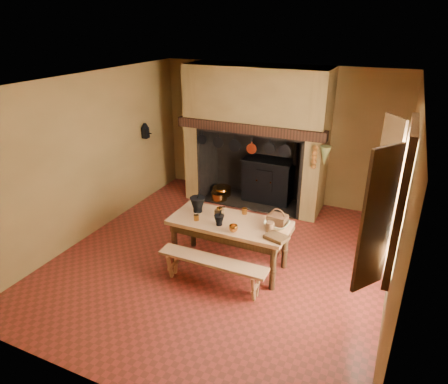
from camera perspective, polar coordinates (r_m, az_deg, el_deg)
name	(u,v)px	position (r m, az deg, el deg)	size (l,w,h in m)	color
floor	(221,258)	(6.60, -0.37, -9.48)	(5.50, 5.50, 0.00)	maroon
ceiling	(221,83)	(5.58, -0.45, 15.36)	(5.50, 5.50, 0.00)	silver
back_wall	(277,134)	(8.40, 7.57, 8.21)	(5.00, 0.02, 2.80)	olive
wall_left	(90,157)	(7.30, -18.59, 4.80)	(0.02, 5.50, 2.80)	olive
wall_right	(402,209)	(5.48, 24.09, -2.28)	(0.02, 5.50, 2.80)	olive
wall_front	(95,280)	(3.92, -17.89, -11.88)	(5.00, 0.02, 2.80)	olive
chimney_breast	(257,117)	(7.98, 4.68, 10.58)	(2.95, 0.96, 2.80)	olive
iron_range	(268,180)	(8.43, 6.35, 1.75)	(1.12, 0.55, 1.60)	black
hearth_pans	(220,193)	(8.72, -0.53, -0.11)	(0.51, 0.62, 0.20)	#B06F28
hanging_pans	(245,146)	(7.66, 2.99, 6.57)	(1.92, 0.29, 0.27)	black
onion_string	(314,157)	(7.29, 12.79, 4.87)	(0.12, 0.10, 0.46)	#AE6220
herb_bunch	(325,156)	(7.25, 14.21, 5.03)	(0.20, 0.20, 0.35)	brown
window	(391,198)	(4.99, 22.77, -0.74)	(0.39, 1.75, 1.76)	white
wall_coffee_mill	(145,130)	(8.36, -11.19, 8.73)	(0.23, 0.16, 0.31)	black
work_table	(229,228)	(6.10, 0.78, -5.21)	(1.81, 0.81, 0.79)	tan
bench_front	(212,266)	(5.80, -1.67, -10.58)	(1.63, 0.29, 0.46)	tan
bench_back	(246,227)	(6.81, 3.12, -4.99)	(1.63, 0.29, 0.46)	tan
mortar_large	(198,204)	(6.28, -3.79, -1.69)	(0.24, 0.24, 0.41)	black
mortar_small	(219,220)	(5.89, -0.70, -3.98)	(0.16, 0.16, 0.26)	black
coffee_grinder	(219,212)	(6.15, -0.66, -2.89)	(0.16, 0.12, 0.18)	#3E2B13
brass_mug_a	(196,218)	(6.06, -3.97, -3.67)	(0.08, 0.08, 0.09)	#B06F28
brass_mug_b	(245,211)	(6.25, 2.95, -2.73)	(0.08, 0.08, 0.10)	#B06F28
mixing_bowl	(277,224)	(5.91, 7.53, -4.58)	(0.36, 0.36, 0.09)	beige
stoneware_crock	(270,227)	(5.76, 6.57, -4.96)	(0.12, 0.12, 0.15)	brown
glass_jar	(271,226)	(5.80, 6.75, -4.89)	(0.07, 0.07, 0.13)	beige
wicker_basket	(277,219)	(5.96, 7.63, -3.89)	(0.30, 0.23, 0.27)	#4E2817
wooden_tray	(276,237)	(5.61, 7.51, -6.43)	(0.31, 0.22, 0.05)	#3E2B13
brass_cup	(233,228)	(5.74, 1.36, -5.21)	(0.13, 0.13, 0.10)	#B06F28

